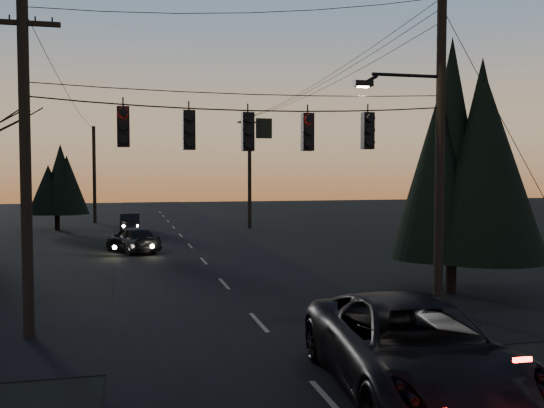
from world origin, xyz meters
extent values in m
cube|color=black|center=(0.00, 20.00, 0.01)|extent=(8.00, 120.00, 0.02)
cube|color=black|center=(0.00, 10.00, 0.01)|extent=(60.00, 7.00, 0.02)
cylinder|color=black|center=(-0.25, 10.00, 6.10)|extent=(11.50, 0.04, 0.04)
cylinder|color=black|center=(7.40, 12.52, 0.80)|extent=(0.36, 0.36, 1.60)
cone|color=black|center=(7.40, 12.52, 4.47)|extent=(4.28, 4.28, 6.54)
cylinder|color=black|center=(-8.37, 40.11, 0.80)|extent=(0.36, 0.36, 1.60)
cone|color=black|center=(-8.37, 40.11, 3.41)|extent=(3.72, 3.72, 4.42)
imported|color=black|center=(1.60, 3.92, 0.89)|extent=(3.49, 6.64, 1.78)
imported|color=black|center=(-3.20, 26.02, 0.69)|extent=(3.10, 4.39, 1.39)
imported|color=black|center=(-3.20, 38.23, 0.63)|extent=(1.45, 3.87, 1.26)
camera|label=1|loc=(-3.59, -6.26, 4.19)|focal=40.00mm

